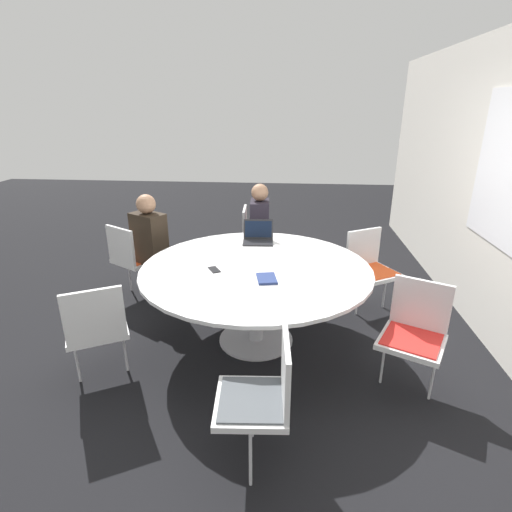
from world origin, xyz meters
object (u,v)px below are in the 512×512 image
Objects in this scene: person_0 at (261,225)px; cell_phone at (214,270)px; chair_1 at (132,255)px; chair_2 at (96,325)px; chair_0 at (255,235)px; chair_5 at (370,265)px; spiral_notebook at (267,279)px; laptop at (258,237)px; chair_3 at (263,392)px; chair_4 at (415,329)px; person_1 at (151,241)px.

person_0 reaches higher than cell_phone.
chair_2 is at bearing -47.88° from chair_1.
chair_5 is at bearing 51.68° from chair_0.
chair_2 is 0.71× the size of person_0.
person_0 is 1.67m from spiral_notebook.
person_0 is 0.72m from laptop.
person_0 is at bearing 88.80° from laptop.
cell_phone is (-0.59, 0.80, 0.24)m from chair_2.
chair_2 and chair_3 have the same top height.
chair_4 is 2.33m from person_0.
spiral_notebook is at bearing -1.28° from chair_3.
chair_5 is 2.68× the size of laptop.
chair_3 is at bearing -54.31° from chair_2.
spiral_notebook is (0.95, 0.15, -0.04)m from laptop.
chair_1 is at bearing -31.22° from chair_5.
chair_2 is at bearing -26.22° from chair_0.
chair_0 is 1.76m from cell_phone.
chair_3 is at bearing -25.96° from person_1.
chair_4 is 2.74m from person_1.
spiral_notebook is 0.49m from cell_phone.
chair_0 is at bearing 2.25° from chair_3.
chair_4 is 1.78m from laptop.
cell_phone is at bearing -13.99° from person_0.
spiral_notebook is at bearing -84.36° from laptop.
chair_3 is 1.00× the size of chair_4.
chair_5 is 2.32m from person_1.
person_0 is at bearing -59.44° from chair_5.
chair_4 is at bearing 64.50° from chair_5.
chair_1 is at bearing -161.01° from person_1.
chair_3 is 0.71× the size of person_1.
laptop is at bearing 22.94° from chair_2.
chair_1 is (0.85, -1.28, 0.00)m from chair_0.
person_0 is 1.31m from person_1.
chair_5 reaches higher than cell_phone.
chair_2 is at bearing -71.16° from spiral_notebook.
person_0 is (-0.62, 1.38, 0.20)m from chair_1.
chair_4 is 3.64× the size of spiral_notebook.
spiral_notebook is at bearing 70.72° from cell_phone.
laptop reaches higher than cell_phone.
chair_2 is at bearing -57.34° from person_1.
person_1 reaches higher than chair_2.
chair_4 is 0.71× the size of person_1.
chair_1 is 0.71× the size of person_1.
cell_phone is at bearing -8.21° from chair_1.
chair_0 is 1.00× the size of chair_4.
person_0 is at bearing 0.78° from chair_3.
spiral_notebook is (0.99, 1.30, 0.05)m from person_1.
chair_0 and chair_1 have the same top height.
person_1 is at bearing -134.55° from cell_phone.
chair_5 is (0.90, 1.28, 0.00)m from chair_0.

